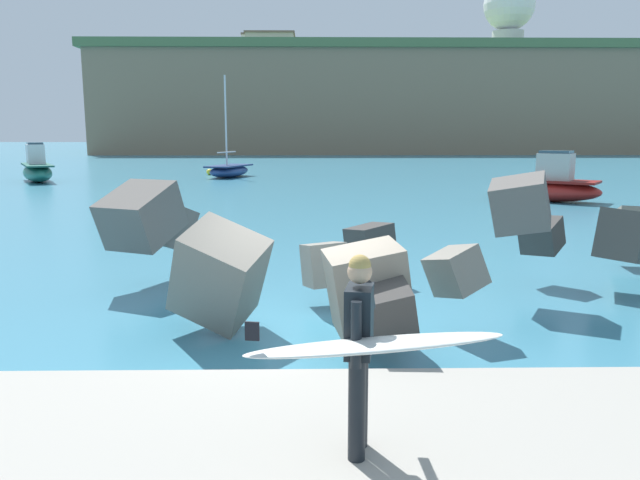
{
  "coord_description": "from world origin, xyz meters",
  "views": [
    {
      "loc": [
        0.1,
        -8.75,
        3.01
      ],
      "look_at": [
        0.26,
        0.5,
        1.4
      ],
      "focal_mm": 34.56,
      "sensor_mm": 36.0,
      "label": 1
    }
  ],
  "objects_px": {
    "boat_near_centre": "(548,185)",
    "radar_dome": "(509,10)",
    "station_building_central": "(258,49)",
    "boat_near_right": "(37,169)",
    "mooring_buoy_inner": "(209,172)",
    "station_building_west": "(271,46)",
    "boat_mid_left": "(229,170)",
    "surfer_with_board": "(362,344)"
  },
  "relations": [
    {
      "from": "boat_near_centre",
      "to": "radar_dome",
      "type": "bearing_deg",
      "value": 74.22
    },
    {
      "from": "boat_near_right",
      "to": "boat_mid_left",
      "type": "xyz_separation_m",
      "value": [
        11.52,
        3.64,
        -0.29
      ]
    },
    {
      "from": "boat_near_centre",
      "to": "station_building_central",
      "type": "relative_size",
      "value": 0.87
    },
    {
      "from": "boat_near_right",
      "to": "mooring_buoy_inner",
      "type": "bearing_deg",
      "value": 31.32
    },
    {
      "from": "surfer_with_board",
      "to": "boat_near_centre",
      "type": "height_order",
      "value": "boat_near_centre"
    },
    {
      "from": "mooring_buoy_inner",
      "to": "radar_dome",
      "type": "bearing_deg",
      "value": 54.89
    },
    {
      "from": "radar_dome",
      "to": "station_building_west",
      "type": "xyz_separation_m",
      "value": [
        -37.45,
        8.65,
        -4.38
      ]
    },
    {
      "from": "radar_dome",
      "to": "station_building_west",
      "type": "relative_size",
      "value": 1.33
    },
    {
      "from": "mooring_buoy_inner",
      "to": "station_building_central",
      "type": "xyz_separation_m",
      "value": [
        -1.93,
        70.71,
        17.74
      ]
    },
    {
      "from": "boat_mid_left",
      "to": "radar_dome",
      "type": "xyz_separation_m",
      "value": [
        36.5,
        56.72,
        21.33
      ]
    },
    {
      "from": "surfer_with_board",
      "to": "radar_dome",
      "type": "bearing_deg",
      "value": 72.06
    },
    {
      "from": "station_building_central",
      "to": "mooring_buoy_inner",
      "type": "bearing_deg",
      "value": -88.43
    },
    {
      "from": "boat_near_right",
      "to": "station_building_west",
      "type": "xyz_separation_m",
      "value": [
        10.58,
        69.0,
        16.66
      ]
    },
    {
      "from": "boat_mid_left",
      "to": "radar_dome",
      "type": "distance_m",
      "value": 70.74
    },
    {
      "from": "boat_near_centre",
      "to": "station_building_west",
      "type": "height_order",
      "value": "station_building_west"
    },
    {
      "from": "boat_near_centre",
      "to": "boat_mid_left",
      "type": "relative_size",
      "value": 0.72
    },
    {
      "from": "mooring_buoy_inner",
      "to": "station_building_west",
      "type": "relative_size",
      "value": 0.05
    },
    {
      "from": "boat_mid_left",
      "to": "mooring_buoy_inner",
      "type": "xyz_separation_m",
      "value": [
        -1.74,
        2.32,
        -0.27
      ]
    },
    {
      "from": "boat_near_right",
      "to": "mooring_buoy_inner",
      "type": "height_order",
      "value": "boat_near_right"
    },
    {
      "from": "boat_mid_left",
      "to": "station_building_central",
      "type": "xyz_separation_m",
      "value": [
        -3.67,
        73.02,
        17.47
      ]
    },
    {
      "from": "surfer_with_board",
      "to": "boat_mid_left",
      "type": "height_order",
      "value": "boat_mid_left"
    },
    {
      "from": "surfer_with_board",
      "to": "mooring_buoy_inner",
      "type": "xyz_separation_m",
      "value": [
        -7.69,
        39.99,
        -1.06
      ]
    },
    {
      "from": "boat_near_right",
      "to": "boat_mid_left",
      "type": "relative_size",
      "value": 0.84
    },
    {
      "from": "boat_near_right",
      "to": "radar_dome",
      "type": "height_order",
      "value": "radar_dome"
    },
    {
      "from": "boat_near_right",
      "to": "mooring_buoy_inner",
      "type": "distance_m",
      "value": 11.47
    },
    {
      "from": "boat_near_centre",
      "to": "station_building_central",
      "type": "xyz_separation_m",
      "value": [
        -19.81,
        88.35,
        17.25
      ]
    },
    {
      "from": "boat_mid_left",
      "to": "radar_dome",
      "type": "relative_size",
      "value": 0.62
    },
    {
      "from": "boat_near_centre",
      "to": "mooring_buoy_inner",
      "type": "relative_size",
      "value": 11.19
    },
    {
      "from": "mooring_buoy_inner",
      "to": "radar_dome",
      "type": "distance_m",
      "value": 69.92
    },
    {
      "from": "radar_dome",
      "to": "station_building_west",
      "type": "distance_m",
      "value": 38.68
    },
    {
      "from": "station_building_west",
      "to": "mooring_buoy_inner",
      "type": "bearing_deg",
      "value": -90.72
    },
    {
      "from": "surfer_with_board",
      "to": "boat_mid_left",
      "type": "distance_m",
      "value": 38.15
    },
    {
      "from": "station_building_west",
      "to": "radar_dome",
      "type": "bearing_deg",
      "value": -13.0
    },
    {
      "from": "boat_near_centre",
      "to": "station_building_central",
      "type": "bearing_deg",
      "value": 102.64
    },
    {
      "from": "surfer_with_board",
      "to": "boat_mid_left",
      "type": "relative_size",
      "value": 0.31
    },
    {
      "from": "boat_near_centre",
      "to": "boat_near_right",
      "type": "bearing_deg",
      "value": 157.1
    },
    {
      "from": "mooring_buoy_inner",
      "to": "boat_near_right",
      "type": "bearing_deg",
      "value": -148.68
    },
    {
      "from": "mooring_buoy_inner",
      "to": "station_building_central",
      "type": "relative_size",
      "value": 0.08
    },
    {
      "from": "surfer_with_board",
      "to": "boat_near_centre",
      "type": "bearing_deg",
      "value": 65.48
    },
    {
      "from": "radar_dome",
      "to": "boat_near_right",
      "type": "bearing_deg",
      "value": -128.51
    },
    {
      "from": "station_building_west",
      "to": "boat_near_right",
      "type": "bearing_deg",
      "value": -98.72
    },
    {
      "from": "boat_near_right",
      "to": "station_building_central",
      "type": "relative_size",
      "value": 1.01
    }
  ]
}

